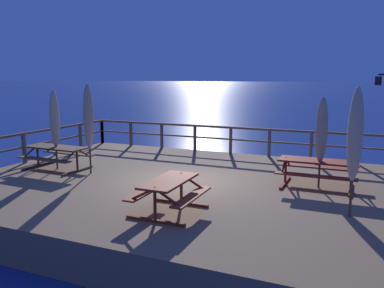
# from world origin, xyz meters

# --- Properties ---
(ground_plane) EXTENTS (600.00, 600.00, 0.00)m
(ground_plane) POSITION_xyz_m (0.00, 0.00, 0.00)
(ground_plane) COLOR navy
(wooden_deck) EXTENTS (12.78, 9.50, 0.87)m
(wooden_deck) POSITION_xyz_m (0.00, 0.00, 0.44)
(wooden_deck) COLOR #846647
(wooden_deck) RESTS_ON ground
(railing_waterside_far) EXTENTS (12.58, 0.10, 1.09)m
(railing_waterside_far) POSITION_xyz_m (0.00, 4.60, 1.61)
(railing_waterside_far) COLOR brown
(railing_waterside_far) RESTS_ON wooden_deck
(railing_side_left) EXTENTS (0.10, 9.30, 1.09)m
(railing_side_left) POSITION_xyz_m (-6.24, 0.00, 1.60)
(railing_side_left) COLOR brown
(railing_side_left) RESTS_ON wooden_deck
(picnic_table_front_left) EXTENTS (1.41, 1.70, 0.78)m
(picnic_table_front_left) POSITION_xyz_m (0.87, -2.60, 1.42)
(picnic_table_front_left) COLOR #993819
(picnic_table_front_left) RESTS_ON wooden_deck
(picnic_table_mid_centre) EXTENTS (2.13, 1.47, 0.78)m
(picnic_table_mid_centre) POSITION_xyz_m (-4.47, -0.30, 1.44)
(picnic_table_mid_centre) COLOR brown
(picnic_table_mid_centre) RESTS_ON wooden_deck
(picnic_table_back_left) EXTENTS (2.13, 1.41, 0.78)m
(picnic_table_back_left) POSITION_xyz_m (3.73, 0.93, 1.44)
(picnic_table_back_left) COLOR maroon
(picnic_table_back_left) RESTS_ON wooden_deck
(patio_umbrella_tall_back_left) EXTENTS (0.32, 0.32, 2.86)m
(patio_umbrella_tall_back_left) POSITION_xyz_m (4.65, -1.23, 2.69)
(patio_umbrella_tall_back_left) COLOR #4C3828
(patio_umbrella_tall_back_left) RESTS_ON wooden_deck
(patio_umbrella_tall_mid_right) EXTENTS (0.32, 0.32, 2.63)m
(patio_umbrella_tall_mid_right) POSITION_xyz_m (-4.51, -0.27, 2.55)
(patio_umbrella_tall_mid_right) COLOR #4C3828
(patio_umbrella_tall_mid_right) RESTS_ON wooden_deck
(patio_umbrella_short_back) EXTENTS (0.32, 0.32, 2.53)m
(patio_umbrella_short_back) POSITION_xyz_m (3.78, 0.87, 2.48)
(patio_umbrella_short_back) COLOR #4C3828
(patio_umbrella_short_back) RESTS_ON wooden_deck
(patio_umbrella_short_mid) EXTENTS (0.32, 0.32, 2.84)m
(patio_umbrella_short_mid) POSITION_xyz_m (-3.10, -0.30, 2.68)
(patio_umbrella_short_mid) COLOR #4C3828
(patio_umbrella_short_mid) RESTS_ON wooden_deck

